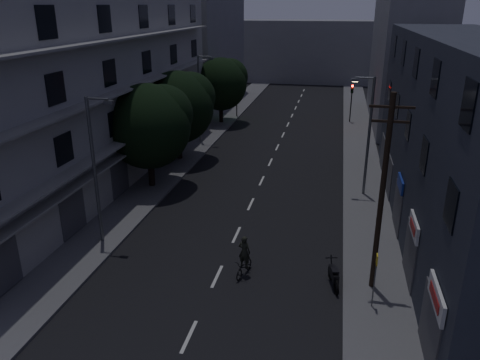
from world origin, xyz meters
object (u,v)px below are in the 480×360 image
(bus_stop_sign, at_px, (376,271))
(motorcycle, at_px, (334,276))
(cyclist, at_px, (244,262))
(utility_pole, at_px, (382,192))

(bus_stop_sign, height_order, motorcycle, bus_stop_sign)
(bus_stop_sign, height_order, cyclist, bus_stop_sign)
(utility_pole, xyz_separation_m, cyclist, (-6.03, -0.05, -4.16))
(utility_pole, bearing_deg, cyclist, -179.53)
(motorcycle, xyz_separation_m, cyclist, (-4.27, 0.08, 0.20))
(cyclist, bearing_deg, motorcycle, 12.89)
(bus_stop_sign, relative_size, motorcycle, 1.28)
(bus_stop_sign, bearing_deg, cyclist, 165.20)
(bus_stop_sign, bearing_deg, motorcycle, 138.36)
(motorcycle, height_order, cyclist, cyclist)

